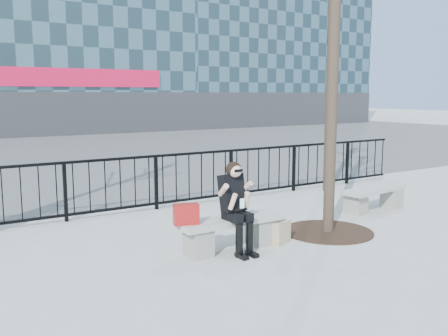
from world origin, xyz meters
TOP-DOWN VIEW (x-y plane):
  - ground at (0.00, 0.00)m, footprint 120.00×120.00m
  - street_surface at (0.00, 15.00)m, footprint 60.00×23.00m
  - railing at (0.00, 3.00)m, footprint 14.00×0.06m
  - tree_grate at (1.90, -0.10)m, footprint 1.50×1.50m
  - bench_main at (0.00, 0.00)m, footprint 1.65×0.46m
  - bench_second at (3.80, 0.56)m, footprint 1.58×0.44m
  - seated_woman at (0.00, -0.16)m, footprint 0.50×0.64m
  - handbag at (-0.73, 0.02)m, footprint 0.39×0.27m
  - shopping_bag at (0.83, -0.17)m, footprint 0.40×0.26m

SIDE VIEW (x-z plane):
  - ground at x=0.00m, z-range 0.00..0.00m
  - street_surface at x=0.00m, z-range 0.00..0.01m
  - tree_grate at x=1.90m, z-range 0.00..0.02m
  - shopping_bag at x=0.83m, z-range 0.00..0.35m
  - bench_second at x=3.80m, z-range 0.05..0.52m
  - bench_main at x=0.00m, z-range 0.06..0.55m
  - railing at x=0.00m, z-range 0.00..1.11m
  - handbag at x=-0.73m, z-range 0.49..0.78m
  - seated_woman at x=0.00m, z-range 0.00..1.34m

